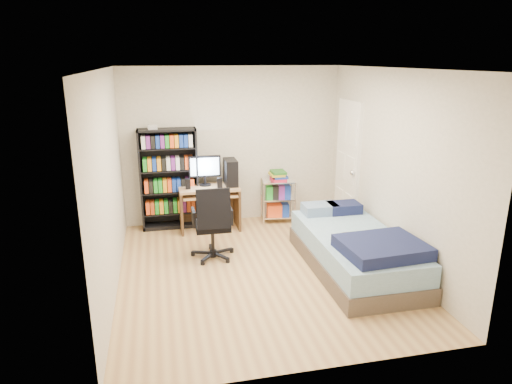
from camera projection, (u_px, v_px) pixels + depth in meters
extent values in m
cube|color=tan|center=(260.00, 272.00, 5.85)|extent=(3.50, 4.00, 0.04)
cube|color=white|center=(260.00, 67.00, 5.13)|extent=(3.50, 4.00, 0.04)
cube|color=silver|center=(232.00, 146.00, 7.38)|extent=(3.50, 0.04, 2.50)
cube|color=silver|center=(317.00, 238.00, 3.60)|extent=(3.50, 0.04, 2.50)
cube|color=silver|center=(107.00, 184.00, 5.12)|extent=(0.04, 4.00, 2.50)
cube|color=silver|center=(394.00, 169.00, 5.85)|extent=(0.04, 4.00, 2.50)
cube|color=black|center=(169.00, 179.00, 7.13)|extent=(0.89, 0.30, 1.58)
cube|color=black|center=(171.00, 212.00, 7.28)|extent=(0.83, 0.28, 0.02)
cube|color=#B14117|center=(171.00, 206.00, 7.24)|extent=(0.77, 0.24, 0.19)
cube|color=black|center=(170.00, 191.00, 7.18)|extent=(0.83, 0.28, 0.02)
cube|color=#1739A7|center=(169.00, 185.00, 7.14)|extent=(0.77, 0.24, 0.19)
cube|color=black|center=(169.00, 170.00, 7.09)|extent=(0.83, 0.28, 0.02)
cube|color=orange|center=(168.00, 163.00, 7.05)|extent=(0.77, 0.24, 0.19)
cube|color=black|center=(167.00, 148.00, 6.99)|extent=(0.83, 0.28, 0.02)
cube|color=green|center=(167.00, 141.00, 6.95)|extent=(0.77, 0.24, 0.19)
cube|color=silver|center=(153.00, 127.00, 6.85)|extent=(0.14, 0.12, 0.07)
cube|color=tan|center=(209.00, 188.00, 7.08)|extent=(0.92, 0.51, 0.04)
cube|color=#32251B|center=(181.00, 211.00, 7.09)|extent=(0.04, 0.51, 0.66)
cube|color=#32251B|center=(237.00, 207.00, 7.27)|extent=(0.04, 0.51, 0.66)
cube|color=#32251B|center=(208.00, 203.00, 7.39)|extent=(0.89, 0.03, 0.60)
cube|color=tan|center=(210.00, 195.00, 7.04)|extent=(0.83, 0.42, 0.02)
cube|color=black|center=(210.00, 194.00, 7.01)|extent=(0.41, 0.14, 0.02)
cube|color=black|center=(205.00, 166.00, 7.07)|extent=(0.50, 0.05, 0.33)
cube|color=#CCE5FF|center=(205.00, 167.00, 7.05)|extent=(0.44, 0.01, 0.28)
cube|color=black|center=(231.00, 172.00, 7.13)|extent=(0.18, 0.39, 0.41)
cube|color=black|center=(188.00, 184.00, 6.94)|extent=(0.07, 0.07, 0.16)
cube|color=black|center=(220.00, 183.00, 7.00)|extent=(0.07, 0.07, 0.16)
cylinder|color=black|center=(213.00, 239.00, 6.18)|extent=(0.05, 0.05, 0.36)
cube|color=black|center=(212.00, 225.00, 6.12)|extent=(0.46, 0.46, 0.08)
cube|color=black|center=(214.00, 209.00, 5.84)|extent=(0.44, 0.14, 0.52)
cube|color=black|center=(194.00, 217.00, 6.03)|extent=(0.04, 0.28, 0.21)
cube|color=black|center=(230.00, 215.00, 6.13)|extent=(0.04, 0.28, 0.21)
cylinder|color=white|center=(264.00, 204.00, 7.32)|extent=(0.02, 0.02, 0.70)
cylinder|color=white|center=(295.00, 203.00, 7.37)|extent=(0.02, 0.02, 0.70)
cylinder|color=white|center=(261.00, 198.00, 7.67)|extent=(0.02, 0.02, 0.70)
cylinder|color=white|center=(291.00, 197.00, 7.72)|extent=(0.02, 0.02, 0.70)
cube|color=white|center=(278.00, 215.00, 7.59)|extent=(0.55, 0.42, 0.02)
cube|color=white|center=(278.00, 198.00, 7.51)|extent=(0.55, 0.42, 0.02)
cube|color=white|center=(278.00, 181.00, 7.42)|extent=(0.55, 0.42, 0.02)
cube|color=red|center=(278.00, 175.00, 7.40)|extent=(0.25, 0.31, 0.16)
cube|color=brown|center=(354.00, 261.00, 5.85)|extent=(1.08, 2.16, 0.22)
cube|color=#8FB6D5|center=(355.00, 244.00, 5.79)|extent=(1.04, 2.12, 0.26)
cube|color=#141A3F|center=(382.00, 248.00, 5.19)|extent=(0.97, 0.82, 0.15)
cube|color=#92B1CF|center=(320.00, 209.00, 6.51)|extent=(0.49, 0.32, 0.14)
cube|color=#141A3F|center=(344.00, 208.00, 6.56)|extent=(0.45, 0.32, 0.14)
cube|color=#452716|center=(357.00, 235.00, 5.70)|extent=(0.30, 0.24, 0.02)
cube|color=white|center=(348.00, 165.00, 7.18)|extent=(0.05, 0.80, 2.00)
sphere|color=silver|center=(352.00, 173.00, 6.88)|extent=(0.08, 0.08, 0.08)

